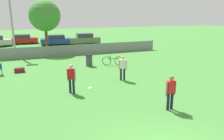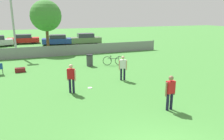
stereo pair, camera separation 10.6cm
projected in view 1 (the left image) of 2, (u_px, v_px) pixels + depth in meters
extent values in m
cube|color=gray|center=(63.00, 51.00, 22.45)|extent=(21.40, 0.03, 1.10)
cylinder|color=slate|center=(152.00, 45.00, 26.28)|extent=(0.07, 0.07, 1.21)
cylinder|color=#9E9EA3|center=(11.00, 20.00, 21.80)|extent=(0.20, 0.20, 7.33)
cylinder|color=brown|center=(47.00, 40.00, 24.37)|extent=(0.32, 0.32, 2.76)
sphere|color=#3D7F33|center=(45.00, 16.00, 23.71)|extent=(3.37, 3.37, 3.37)
cylinder|color=#191933|center=(121.00, 74.00, 14.28)|extent=(0.13, 0.13, 0.81)
cylinder|color=#191933|center=(124.00, 74.00, 14.27)|extent=(0.13, 0.13, 0.81)
cube|color=silver|center=(123.00, 64.00, 14.10)|extent=(0.44, 0.36, 0.56)
sphere|color=#D8AD8C|center=(123.00, 58.00, 13.99)|extent=(0.22, 0.22, 0.22)
cylinder|color=#D8AD8C|center=(119.00, 65.00, 14.13)|extent=(0.08, 0.08, 0.64)
cylinder|color=#D8AD8C|center=(126.00, 65.00, 14.11)|extent=(0.08, 0.08, 0.64)
cylinder|color=#191933|center=(70.00, 86.00, 11.99)|extent=(0.13, 0.13, 0.81)
cylinder|color=#191933|center=(74.00, 86.00, 11.93)|extent=(0.13, 0.13, 0.81)
cube|color=#B21419|center=(71.00, 74.00, 11.79)|extent=(0.44, 0.41, 0.56)
sphere|color=#D8AD8C|center=(71.00, 66.00, 11.68)|extent=(0.22, 0.22, 0.22)
cylinder|color=#D8AD8C|center=(67.00, 75.00, 11.87)|extent=(0.08, 0.08, 0.64)
cylinder|color=#D8AD8C|center=(75.00, 76.00, 11.74)|extent=(0.08, 0.08, 0.64)
cylinder|color=#191933|center=(168.00, 102.00, 9.83)|extent=(0.13, 0.13, 0.81)
cylinder|color=#191933|center=(172.00, 101.00, 9.92)|extent=(0.13, 0.13, 0.81)
cube|color=red|center=(171.00, 87.00, 9.70)|extent=(0.40, 0.25, 0.56)
sphere|color=#8C664C|center=(172.00, 78.00, 9.60)|extent=(0.22, 0.22, 0.22)
cylinder|color=#8C664C|center=(167.00, 89.00, 9.62)|extent=(0.08, 0.08, 0.64)
cylinder|color=#8C664C|center=(175.00, 88.00, 9.82)|extent=(0.08, 0.08, 0.64)
cylinder|color=white|center=(90.00, 88.00, 12.84)|extent=(0.26, 0.26, 0.03)
torus|color=white|center=(90.00, 88.00, 12.84)|extent=(0.27, 0.27, 0.03)
cylinder|color=#333338|center=(2.00, 71.00, 15.86)|extent=(0.02, 0.02, 0.40)
cylinder|color=#333338|center=(2.00, 72.00, 15.57)|extent=(0.02, 0.02, 0.40)
torus|color=black|center=(107.00, 61.00, 18.40)|extent=(0.73, 0.28, 0.76)
torus|color=black|center=(119.00, 61.00, 18.46)|extent=(0.73, 0.28, 0.76)
cylinder|color=black|center=(113.00, 59.00, 18.38)|extent=(0.92, 0.33, 0.04)
cylinder|color=black|center=(110.00, 59.00, 18.37)|extent=(0.03, 0.03, 0.39)
cylinder|color=black|center=(118.00, 58.00, 18.41)|extent=(0.03, 0.03, 0.36)
cube|color=black|center=(110.00, 56.00, 18.31)|extent=(0.17, 0.11, 0.04)
cylinder|color=black|center=(118.00, 56.00, 18.36)|extent=(0.16, 0.43, 0.03)
cylinder|color=#3F3F44|center=(89.00, 61.00, 18.13)|extent=(0.53, 0.53, 0.89)
cylinder|color=black|center=(89.00, 55.00, 18.01)|extent=(0.55, 0.55, 0.08)
cube|color=maroon|center=(20.00, 70.00, 16.26)|extent=(0.72, 0.40, 0.33)
cube|color=black|center=(19.00, 68.00, 16.21)|extent=(0.61, 0.04, 0.02)
cylinder|color=black|center=(4.00, 43.00, 29.94)|extent=(0.69, 0.28, 0.67)
cylinder|color=black|center=(6.00, 44.00, 28.71)|extent=(0.69, 0.28, 0.67)
cylinder|color=black|center=(32.00, 41.00, 32.69)|extent=(0.64, 0.21, 0.63)
cylinder|color=black|center=(32.00, 42.00, 31.35)|extent=(0.64, 0.21, 0.63)
cylinder|color=black|center=(12.00, 41.00, 31.83)|extent=(0.64, 0.21, 0.63)
cylinder|color=black|center=(12.00, 43.00, 30.49)|extent=(0.64, 0.21, 0.63)
cube|color=red|center=(22.00, 40.00, 31.54)|extent=(4.44, 1.89, 0.65)
cube|color=#2D333D|center=(22.00, 36.00, 31.40)|extent=(2.34, 1.59, 0.48)
cylinder|color=black|center=(66.00, 41.00, 31.56)|extent=(0.66, 0.26, 0.64)
cylinder|color=black|center=(67.00, 43.00, 30.08)|extent=(0.66, 0.26, 0.64)
cylinder|color=black|center=(47.00, 42.00, 30.94)|extent=(0.66, 0.26, 0.64)
cylinder|color=black|center=(47.00, 43.00, 29.46)|extent=(0.66, 0.26, 0.64)
cube|color=navy|center=(57.00, 41.00, 30.45)|extent=(4.42, 2.34, 0.68)
cube|color=#2D333D|center=(56.00, 37.00, 30.30)|extent=(2.38, 1.86, 0.51)
cylinder|color=black|center=(92.00, 41.00, 32.69)|extent=(0.62, 0.22, 0.61)
cylinder|color=black|center=(95.00, 42.00, 31.25)|extent=(0.62, 0.22, 0.61)
cylinder|color=black|center=(75.00, 41.00, 31.88)|extent=(0.62, 0.22, 0.61)
cylinder|color=black|center=(76.00, 43.00, 30.44)|extent=(0.62, 0.22, 0.61)
cube|color=#59724C|center=(85.00, 40.00, 31.50)|extent=(4.42, 2.05, 0.76)
cube|color=#2D333D|center=(84.00, 35.00, 31.33)|extent=(2.34, 1.71, 0.57)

